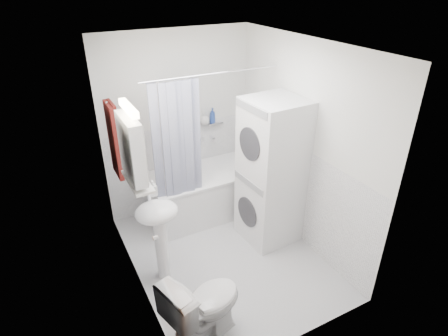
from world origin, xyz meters
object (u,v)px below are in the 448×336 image
bathtub (210,189)px  toilet (204,306)px  washer_dryer (272,173)px  sink (158,224)px

bathtub → toilet: size_ratio=2.21×
bathtub → washer_dryer: size_ratio=0.93×
sink → bathtub: bearing=41.5°
sink → toilet: sink is taller
washer_dryer → bathtub: bearing=114.2°
toilet → washer_dryer: bearing=-70.0°
washer_dryer → toilet: washer_dryer is taller
sink → toilet: bearing=-84.6°
bathtub → sink: 1.40m
washer_dryer → toilet: (-1.35, -0.98, -0.52)m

